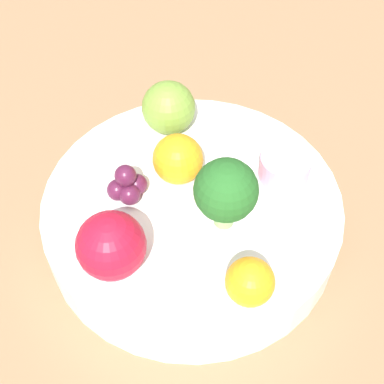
{
  "coord_description": "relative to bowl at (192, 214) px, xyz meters",
  "views": [
    {
      "loc": [
        0.12,
        0.27,
        0.44
      ],
      "look_at": [
        0.0,
        0.0,
        0.07
      ],
      "focal_mm": 50.0,
      "sensor_mm": 36.0,
      "label": 1
    }
  ],
  "objects": [
    {
      "name": "orange_back",
      "position": [
        0.0,
        -0.03,
        0.04
      ],
      "size": [
        0.05,
        0.05,
        0.05
      ],
      "color": "orange",
      "rests_on": "bowl"
    },
    {
      "name": "broccoli",
      "position": [
        -0.01,
        0.03,
        0.06
      ],
      "size": [
        0.05,
        0.05,
        0.07
      ],
      "color": "#8CB76B",
      "rests_on": "bowl"
    },
    {
      "name": "apple_green",
      "position": [
        -0.02,
        -0.09,
        0.05
      ],
      "size": [
        0.05,
        0.05,
        0.05
      ],
      "color": "olive",
      "rests_on": "bowl"
    },
    {
      "name": "grape_cluster",
      "position": [
        0.05,
        -0.03,
        0.03
      ],
      "size": [
        0.04,
        0.04,
        0.03
      ],
      "color": "#511938",
      "rests_on": "bowl"
    },
    {
      "name": "table_surface",
      "position": [
        0.0,
        0.0,
        -0.03
      ],
      "size": [
        1.2,
        1.2,
        0.02
      ],
      "color": "#936D4C",
      "rests_on": "ground_plane"
    },
    {
      "name": "orange_front",
      "position": [
        -0.0,
        0.1,
        0.04
      ],
      "size": [
        0.04,
        0.04,
        0.04
      ],
      "color": "orange",
      "rests_on": "bowl"
    },
    {
      "name": "apple_red",
      "position": [
        0.08,
        0.04,
        0.05
      ],
      "size": [
        0.06,
        0.06,
        0.06
      ],
      "color": "#B7142D",
      "rests_on": "bowl"
    },
    {
      "name": "bowl",
      "position": [
        0.0,
        0.0,
        0.0
      ],
      "size": [
        0.27,
        0.27,
        0.04
      ],
      "color": "white",
      "rests_on": "table_surface"
    },
    {
      "name": "ground_plane",
      "position": [
        0.0,
        0.0,
        -0.04
      ],
      "size": [
        6.0,
        6.0,
        0.0
      ],
      "primitive_type": "plane",
      "color": "gray"
    },
    {
      "name": "small_cup",
      "position": [
        -0.09,
        0.01,
        0.03
      ],
      "size": [
        0.05,
        0.05,
        0.02
      ],
      "color": "#EA9EC6",
      "rests_on": "bowl"
    }
  ]
}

